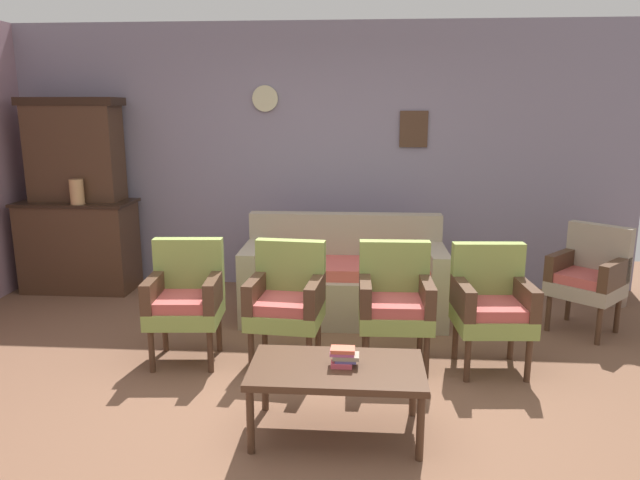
% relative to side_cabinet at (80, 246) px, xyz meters
% --- Properties ---
extents(ground_plane, '(7.68, 7.68, 0.00)m').
position_rel_side_cabinet_xyz_m(ground_plane, '(2.52, -2.25, -0.47)').
color(ground_plane, brown).
extents(wall_back_with_decor, '(6.40, 0.09, 2.70)m').
position_rel_side_cabinet_xyz_m(wall_back_with_decor, '(2.52, 0.38, 0.89)').
color(wall_back_with_decor, gray).
rests_on(wall_back_with_decor, ground).
extents(side_cabinet, '(1.16, 0.55, 0.93)m').
position_rel_side_cabinet_xyz_m(side_cabinet, '(0.00, 0.00, 0.00)').
color(side_cabinet, '#472D1E').
rests_on(side_cabinet, ground).
extents(cabinet_upper_hutch, '(0.99, 0.38, 1.03)m').
position_rel_side_cabinet_xyz_m(cabinet_upper_hutch, '(0.00, 0.08, 0.98)').
color(cabinet_upper_hutch, '#472D1E').
rests_on(cabinet_upper_hutch, side_cabinet).
extents(vase_on_cabinet, '(0.13, 0.13, 0.25)m').
position_rel_side_cabinet_xyz_m(vase_on_cabinet, '(0.11, -0.17, 0.59)').
color(vase_on_cabinet, tan).
rests_on(vase_on_cabinet, side_cabinet).
extents(floral_couch, '(1.79, 0.81, 0.90)m').
position_rel_side_cabinet_xyz_m(floral_couch, '(2.76, -0.60, -0.14)').
color(floral_couch, gray).
rests_on(floral_couch, ground).
extents(armchair_row_middle, '(0.56, 0.53, 0.90)m').
position_rel_side_cabinet_xyz_m(armchair_row_middle, '(1.62, -1.64, 0.03)').
color(armchair_row_middle, '#849947').
rests_on(armchair_row_middle, ground).
extents(armchair_near_cabinet, '(0.56, 0.53, 0.90)m').
position_rel_side_cabinet_xyz_m(armchair_near_cabinet, '(2.37, -1.64, 0.03)').
color(armchair_near_cabinet, '#849947').
rests_on(armchair_near_cabinet, ground).
extents(armchair_by_doorway, '(0.53, 0.50, 0.90)m').
position_rel_side_cabinet_xyz_m(armchair_by_doorway, '(3.16, -1.61, 0.03)').
color(armchair_by_doorway, '#849947').
rests_on(armchair_by_doorway, ground).
extents(armchair_near_couch_end, '(0.55, 0.52, 0.90)m').
position_rel_side_cabinet_xyz_m(armchair_near_couch_end, '(3.85, -1.63, 0.03)').
color(armchair_near_couch_end, '#849947').
rests_on(armchair_near_couch_end, ground).
extents(wingback_chair_by_fireplace, '(0.71, 0.71, 0.90)m').
position_rel_side_cabinet_xyz_m(wingback_chair_by_fireplace, '(4.82, -0.82, 0.03)').
color(wingback_chair_by_fireplace, gray).
rests_on(wingback_chair_by_fireplace, ground).
extents(coffee_table, '(1.00, 0.56, 0.42)m').
position_rel_side_cabinet_xyz_m(coffee_table, '(2.79, -2.61, -0.09)').
color(coffee_table, '#472D1E').
rests_on(coffee_table, ground).
extents(book_stack_on_table, '(0.17, 0.10, 0.11)m').
position_rel_side_cabinet_xyz_m(book_stack_on_table, '(2.82, -2.61, 0.01)').
color(book_stack_on_table, '#DB4E60').
rests_on(book_stack_on_table, coffee_table).
extents(floor_vase_by_wall, '(0.22, 0.22, 0.61)m').
position_rel_side_cabinet_xyz_m(floor_vase_by_wall, '(5.37, -0.10, -0.16)').
color(floor_vase_by_wall, gray).
rests_on(floor_vase_by_wall, ground).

